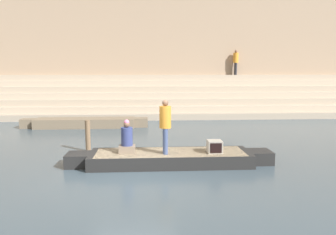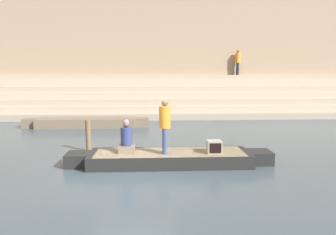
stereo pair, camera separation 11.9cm
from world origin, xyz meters
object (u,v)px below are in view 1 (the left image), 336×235
at_px(tv_set, 215,147).
at_px(moored_boat_shore, 85,123).
at_px(person_on_steps, 236,61).
at_px(rowboat_main, 170,158).
at_px(mooring_post, 88,136).
at_px(person_standing, 165,123).
at_px(person_rowing, 127,140).

height_order(tv_set, moored_boat_shore, tv_set).
bearing_deg(person_on_steps, rowboat_main, -122.03).
bearing_deg(rowboat_main, mooring_post, 144.42).
bearing_deg(person_on_steps, moored_boat_shore, -156.12).
xyz_separation_m(person_standing, person_on_steps, (5.62, 13.12, 2.22)).
bearing_deg(mooring_post, tv_set, -25.10).
bearing_deg(person_rowing, rowboat_main, 0.65).
bearing_deg(person_rowing, mooring_post, 129.73).
xyz_separation_m(tv_set, person_on_steps, (4.11, 13.11, 2.96)).
bearing_deg(mooring_post, rowboat_main, -32.49).
bearing_deg(rowboat_main, moored_boat_shore, 116.30).
bearing_deg(moored_boat_shore, person_standing, -56.67).
relative_size(person_rowing, moored_boat_shore, 0.16).
xyz_separation_m(person_rowing, tv_set, (2.66, -0.14, -0.21)).
distance_m(rowboat_main, tv_set, 1.40).
bearing_deg(person_standing, person_rowing, 165.35).
distance_m(person_standing, tv_set, 1.68).
relative_size(rowboat_main, person_rowing, 6.17).
bearing_deg(person_standing, rowboat_main, 37.91).
height_order(person_standing, moored_boat_shore, person_standing).
bearing_deg(moored_boat_shore, person_rowing, -64.12).
relative_size(person_rowing, mooring_post, 0.90).
xyz_separation_m(person_rowing, mooring_post, (-1.50, 1.81, -0.23)).
relative_size(person_rowing, person_on_steps, 0.60).
relative_size(mooring_post, person_on_steps, 0.66).
bearing_deg(person_standing, mooring_post, 136.39).
relative_size(rowboat_main, moored_boat_shore, 0.99).
bearing_deg(mooring_post, person_rowing, -50.33).
height_order(person_standing, person_on_steps, person_on_steps).
relative_size(rowboat_main, mooring_post, 5.56).
bearing_deg(person_rowing, tv_set, -2.94).
distance_m(person_rowing, mooring_post, 2.37).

